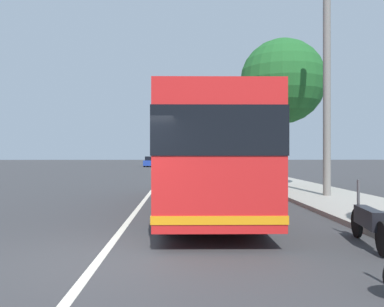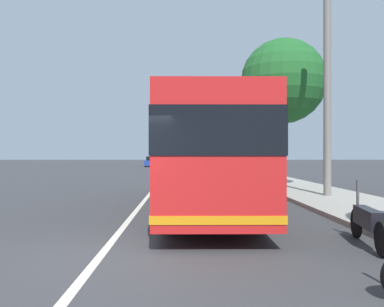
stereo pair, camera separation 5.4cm
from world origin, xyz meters
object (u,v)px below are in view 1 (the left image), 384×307
(coach_bus, at_px, (205,153))
(utility_pole, at_px, (327,97))
(roadside_tree_mid_block, at_px, (282,82))
(motorcycle_by_tree, at_px, (368,222))
(car_ahead_same_lane, at_px, (188,164))
(car_oncoming, at_px, (151,162))

(coach_bus, bearing_deg, utility_pole, -61.76)
(roadside_tree_mid_block, height_order, utility_pole, utility_pole)
(coach_bus, height_order, roadside_tree_mid_block, roadside_tree_mid_block)
(roadside_tree_mid_block, xyz_separation_m, utility_pole, (-4.35, -0.63, -1.42))
(utility_pole, bearing_deg, coach_bus, 117.15)
(motorcycle_by_tree, relative_size, utility_pole, 0.26)
(car_ahead_same_lane, height_order, roadside_tree_mid_block, roadside_tree_mid_block)
(motorcycle_by_tree, relative_size, car_ahead_same_lane, 0.52)
(coach_bus, xyz_separation_m, utility_pole, (2.60, -5.07, 2.27))
(coach_bus, distance_m, utility_pole, 6.13)
(car_oncoming, distance_m, roadside_tree_mid_block, 36.35)
(motorcycle_by_tree, height_order, utility_pole, utility_pole)
(car_oncoming, xyz_separation_m, roadside_tree_mid_block, (-34.80, -9.32, 4.85))
(motorcycle_by_tree, bearing_deg, utility_pole, -6.53)
(car_oncoming, bearing_deg, roadside_tree_mid_block, 18.03)
(motorcycle_by_tree, xyz_separation_m, utility_pole, (7.80, -2.20, 3.63))
(motorcycle_by_tree, bearing_deg, roadside_tree_mid_block, 1.85)
(coach_bus, relative_size, roadside_tree_mid_block, 1.48)
(car_oncoming, xyz_separation_m, utility_pole, (-39.14, -9.94, 3.43))
(motorcycle_by_tree, bearing_deg, coach_bus, 38.14)
(car_ahead_same_lane, bearing_deg, utility_pole, -168.53)
(roadside_tree_mid_block, bearing_deg, coach_bus, 147.39)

